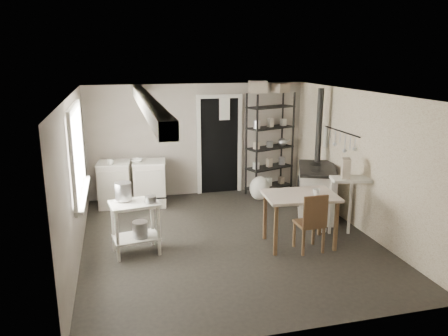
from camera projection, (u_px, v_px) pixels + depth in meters
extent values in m
plane|color=black|center=(229.00, 239.00, 6.97)|extent=(5.00, 5.00, 0.00)
plane|color=white|center=(229.00, 94.00, 6.39)|extent=(5.00, 5.00, 0.00)
cube|color=gray|center=(198.00, 140.00, 9.03)|extent=(4.50, 0.02, 2.30)
cube|color=gray|center=(293.00, 231.00, 4.33)|extent=(4.50, 0.02, 2.30)
cube|color=gray|center=(75.00, 179.00, 6.15)|extent=(0.02, 5.00, 2.30)
cube|color=gray|center=(360.00, 161.00, 7.21)|extent=(0.02, 5.00, 2.30)
cylinder|color=#A7A8AA|center=(123.00, 191.00, 6.31)|extent=(0.27, 0.27, 0.26)
cylinder|color=#A7A8AA|center=(150.00, 199.00, 6.25)|extent=(0.19, 0.19, 0.09)
cylinder|color=#A7A8AA|center=(140.00, 229.00, 6.36)|extent=(0.24, 0.24, 0.24)
imported|color=white|center=(137.00, 158.00, 8.29)|extent=(0.35, 0.35, 0.07)
imported|color=white|center=(110.00, 160.00, 8.08)|extent=(0.14, 0.14, 0.10)
imported|color=white|center=(256.00, 130.00, 8.97)|extent=(0.08, 0.09, 0.18)
cube|color=beige|center=(258.00, 98.00, 8.84)|extent=(0.39, 0.35, 0.24)
cube|color=beige|center=(280.00, 99.00, 8.94)|extent=(0.35, 0.34, 0.18)
cube|color=beige|center=(345.00, 174.00, 6.97)|extent=(0.19, 0.24, 0.31)
imported|color=white|center=(316.00, 196.00, 6.51)|extent=(0.13, 0.13, 0.10)
ellipsoid|color=white|center=(260.00, 188.00, 8.81)|extent=(0.49, 0.45, 0.49)
cylinder|color=white|center=(323.00, 227.00, 7.26)|extent=(0.15, 0.15, 0.16)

